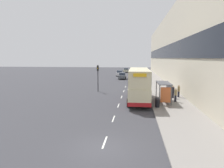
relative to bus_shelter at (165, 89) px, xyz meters
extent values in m
plane|color=#38383D|center=(-5.77, -13.56, -1.88)|extent=(220.00, 220.00, 0.00)
cube|color=gray|center=(0.73, 24.94, -1.81)|extent=(5.00, 93.00, 0.14)
cube|color=beige|center=(4.73, 24.94, 6.07)|extent=(3.00, 93.00, 15.90)
cube|color=black|center=(3.19, 24.94, 5.28)|extent=(0.12, 89.28, 2.86)
cube|color=silver|center=(-5.77, -12.63, -1.87)|extent=(0.12, 2.00, 0.01)
cube|color=silver|center=(-5.77, -7.27, -1.87)|extent=(0.12, 2.00, 0.01)
cube|color=silver|center=(-5.77, -1.92, -1.87)|extent=(0.12, 2.00, 0.01)
cube|color=silver|center=(-5.77, 3.44, -1.87)|extent=(0.12, 2.00, 0.01)
cube|color=silver|center=(-5.77, 8.80, -1.87)|extent=(0.12, 2.00, 0.01)
cube|color=silver|center=(-5.77, 14.16, -1.87)|extent=(0.12, 2.00, 0.01)
cube|color=#4C4C51|center=(-0.17, 0.35, 0.70)|extent=(1.60, 4.20, 0.08)
cylinder|color=#4C4C51|center=(-0.87, -1.65, -0.54)|extent=(0.10, 0.10, 2.40)
cylinder|color=#4C4C51|center=(-0.87, 2.35, -0.54)|extent=(0.10, 0.10, 2.40)
cylinder|color=#4C4C51|center=(0.53, -1.65, -0.54)|extent=(0.10, 0.10, 2.40)
cylinder|color=#4C4C51|center=(0.53, 2.35, -0.54)|extent=(0.10, 0.10, 2.40)
cube|color=#99A8B2|center=(0.50, 0.35, -0.42)|extent=(0.04, 3.68, 1.92)
cube|color=#D86633|center=(-0.17, -1.59, -0.49)|extent=(1.19, 0.10, 1.82)
cube|color=maroon|center=(0.07, 0.35, -1.29)|extent=(0.36, 2.80, 0.08)
cube|color=beige|center=(-3.30, 0.73, -0.45)|extent=(2.55, 10.13, 1.85)
cube|color=beige|center=(-3.30, 0.73, 1.45)|extent=(2.50, 9.83, 1.95)
cube|color=#B2191E|center=(-3.30, 0.73, -1.15)|extent=(2.58, 10.18, 0.45)
cube|color=#2D3847|center=(-3.30, 0.73, -0.08)|extent=(2.58, 9.52, 0.81)
cube|color=#2D3847|center=(-3.30, 0.73, 1.35)|extent=(2.55, 9.52, 0.94)
cube|color=yellow|center=(-3.30, -4.31, 2.07)|extent=(1.40, 0.08, 0.36)
cylinder|color=black|center=(-4.57, 4.18, -1.38)|extent=(0.30, 1.00, 1.00)
cylinder|color=black|center=(-2.02, 4.18, -1.38)|extent=(0.30, 1.00, 1.00)
cylinder|color=black|center=(-4.57, -2.41, -1.38)|extent=(0.30, 1.00, 1.00)
cylinder|color=black|center=(-2.02, -2.41, -1.38)|extent=(0.30, 1.00, 1.00)
cube|color=#B7B799|center=(-7.70, 54.11, -1.19)|extent=(1.73, 4.18, 0.77)
cube|color=#2D3847|center=(-7.70, 54.32, -0.48)|extent=(1.52, 2.01, 0.63)
cylinder|color=black|center=(-6.84, 52.81, -1.58)|extent=(0.20, 0.60, 0.60)
cylinder|color=black|center=(-8.57, 52.81, -1.58)|extent=(0.20, 0.60, 0.60)
cylinder|color=black|center=(-6.84, 55.40, -1.58)|extent=(0.20, 0.60, 0.60)
cylinder|color=black|center=(-8.57, 55.40, -1.58)|extent=(0.20, 0.60, 0.60)
cube|color=silver|center=(-8.83, 37.31, -1.15)|extent=(1.86, 3.88, 0.84)
cube|color=#2D3847|center=(-8.83, 37.50, -0.39)|extent=(1.64, 1.86, 0.69)
cylinder|color=black|center=(-7.90, 36.10, -1.58)|extent=(0.20, 0.60, 0.60)
cylinder|color=black|center=(-9.76, 36.10, -1.58)|extent=(0.20, 0.60, 0.60)
cylinder|color=black|center=(-7.90, 38.51, -1.58)|extent=(0.20, 0.60, 0.60)
cylinder|color=black|center=(-9.76, 38.51, -1.58)|extent=(0.20, 0.60, 0.60)
cube|color=#4C5156|center=(-7.43, 28.66, -1.18)|extent=(1.77, 4.24, 0.79)
cube|color=#2D3847|center=(-7.43, 28.87, -0.46)|extent=(1.56, 2.04, 0.65)
cylinder|color=black|center=(-6.54, 27.35, -1.58)|extent=(0.20, 0.60, 0.60)
cylinder|color=black|center=(-8.32, 27.35, -1.58)|extent=(0.20, 0.60, 0.60)
cylinder|color=black|center=(-6.54, 29.98, -1.58)|extent=(0.20, 0.60, 0.60)
cylinder|color=black|center=(-8.32, 29.98, -1.58)|extent=(0.20, 0.60, 0.60)
cube|color=silver|center=(-3.14, 43.73, -1.19)|extent=(1.77, 4.12, 0.77)
cube|color=#2D3847|center=(-3.14, 43.52, -0.49)|extent=(1.56, 1.98, 0.63)
cylinder|color=black|center=(-4.03, 45.01, -1.58)|extent=(0.20, 0.60, 0.60)
cylinder|color=black|center=(-2.26, 45.01, -1.58)|extent=(0.20, 0.60, 0.60)
cylinder|color=black|center=(-4.03, 42.45, -1.58)|extent=(0.20, 0.60, 0.60)
cylinder|color=black|center=(-2.26, 42.45, -1.58)|extent=(0.20, 0.60, 0.60)
cylinder|color=#23232D|center=(1.40, 0.52, -1.31)|extent=(0.29, 0.29, 0.84)
cylinder|color=#997F51|center=(1.40, 0.52, -0.54)|extent=(0.35, 0.35, 0.70)
sphere|color=tan|center=(1.40, 0.52, -0.08)|extent=(0.23, 0.23, 0.23)
cylinder|color=#23232D|center=(2.43, 3.71, -1.32)|extent=(0.29, 0.29, 0.84)
cylinder|color=#997F51|center=(2.43, 3.71, -0.55)|extent=(0.35, 0.35, 0.70)
sphere|color=tan|center=(2.43, 3.71, -0.09)|extent=(0.23, 0.23, 0.23)
cylinder|color=#23232D|center=(1.51, 2.91, -1.32)|extent=(0.28, 0.28, 0.83)
cylinder|color=#26262D|center=(1.51, 2.91, -0.56)|extent=(0.35, 0.35, 0.69)
sphere|color=tan|center=(1.51, 2.91, -0.10)|extent=(0.22, 0.22, 0.22)
cylinder|color=black|center=(-1.22, -2.74, -1.26)|extent=(0.52, 0.52, 0.95)
cylinder|color=#2D2D33|center=(-1.22, -2.74, -0.74)|extent=(0.55, 0.55, 0.10)
cylinder|color=black|center=(-10.17, 7.89, 0.40)|extent=(0.14, 0.14, 4.56)
cube|color=black|center=(-10.17, 7.84, 2.13)|extent=(0.30, 0.24, 0.90)
sphere|color=#2D2D2D|center=(-10.17, 7.72, 2.40)|extent=(0.16, 0.16, 0.16)
sphere|color=#F2A519|center=(-10.17, 7.72, 2.13)|extent=(0.16, 0.16, 0.16)
sphere|color=#2D2D2D|center=(-10.17, 7.72, 1.86)|extent=(0.16, 0.16, 0.16)
camera|label=1|loc=(-3.71, -25.54, 3.89)|focal=32.00mm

